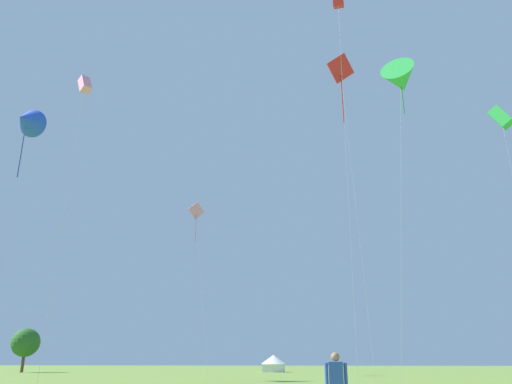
{
  "coord_description": "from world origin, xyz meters",
  "views": [
    {
      "loc": [
        5.77,
        -5.57,
        1.51
      ],
      "look_at": [
        0.0,
        32.0,
        14.45
      ],
      "focal_mm": 35.01,
      "sensor_mm": 36.0,
      "label": 1
    }
  ],
  "objects_px": {
    "kite_green_delta": "(401,80)",
    "kite_pink_diamond": "(196,214)",
    "kite_pink_box": "(85,86)",
    "festival_tent_right": "(274,363)",
    "kite_blue_delta": "(27,120)",
    "tree_distant_left": "(26,343)",
    "kite_red_diamond": "(341,73)",
    "kite_green_box": "(501,118)"
  },
  "relations": [
    {
      "from": "kite_green_delta",
      "to": "kite_pink_diamond",
      "type": "xyz_separation_m",
      "value": [
        -24.08,
        20.22,
        -5.59
      ]
    },
    {
      "from": "kite_green_delta",
      "to": "kite_pink_box",
      "type": "bearing_deg",
      "value": -157.54
    },
    {
      "from": "kite_pink_box",
      "to": "kite_pink_diamond",
      "type": "xyz_separation_m",
      "value": [
        0.39,
        30.34,
        -1.22
      ]
    },
    {
      "from": "festival_tent_right",
      "to": "kite_blue_delta",
      "type": "bearing_deg",
      "value": -119.96
    },
    {
      "from": "festival_tent_right",
      "to": "tree_distant_left",
      "type": "relative_size",
      "value": 0.61
    },
    {
      "from": "festival_tent_right",
      "to": "kite_red_diamond",
      "type": "bearing_deg",
      "value": -74.91
    },
    {
      "from": "kite_blue_delta",
      "to": "kite_green_box",
      "type": "relative_size",
      "value": 1.03
    },
    {
      "from": "kite_blue_delta",
      "to": "kite_red_diamond",
      "type": "xyz_separation_m",
      "value": [
        31.99,
        -4.21,
        -0.08
      ]
    },
    {
      "from": "kite_red_diamond",
      "to": "tree_distant_left",
      "type": "bearing_deg",
      "value": 144.93
    },
    {
      "from": "kite_pink_box",
      "to": "kite_green_delta",
      "type": "bearing_deg",
      "value": 22.46
    },
    {
      "from": "festival_tent_right",
      "to": "kite_green_box",
      "type": "bearing_deg",
      "value": -48.49
    },
    {
      "from": "kite_green_delta",
      "to": "kite_pink_diamond",
      "type": "relative_size",
      "value": 1.27
    },
    {
      "from": "kite_green_box",
      "to": "festival_tent_right",
      "type": "relative_size",
      "value": 6.85
    },
    {
      "from": "kite_blue_delta",
      "to": "kite_green_delta",
      "type": "bearing_deg",
      "value": -2.62
    },
    {
      "from": "kite_pink_diamond",
      "to": "kite_green_box",
      "type": "bearing_deg",
      "value": -19.73
    },
    {
      "from": "kite_green_delta",
      "to": "kite_pink_diamond",
      "type": "height_order",
      "value": "kite_green_delta"
    },
    {
      "from": "festival_tent_right",
      "to": "kite_pink_box",
      "type": "bearing_deg",
      "value": -99.62
    },
    {
      "from": "kite_pink_box",
      "to": "festival_tent_right",
      "type": "distance_m",
      "value": 52.77
    },
    {
      "from": "kite_green_delta",
      "to": "kite_green_box",
      "type": "distance_m",
      "value": 13.19
    },
    {
      "from": "kite_green_delta",
      "to": "kite_green_box",
      "type": "xyz_separation_m",
      "value": [
        10.64,
        7.77,
        -0.66
      ]
    },
    {
      "from": "kite_blue_delta",
      "to": "kite_pink_diamond",
      "type": "distance_m",
      "value": 23.35
    },
    {
      "from": "kite_red_diamond",
      "to": "kite_pink_diamond",
      "type": "bearing_deg",
      "value": 129.56
    },
    {
      "from": "kite_green_delta",
      "to": "festival_tent_right",
      "type": "distance_m",
      "value": 47.95
    },
    {
      "from": "kite_green_box",
      "to": "tree_distant_left",
      "type": "xyz_separation_m",
      "value": [
        -62.91,
        22.7,
        -20.56
      ]
    },
    {
      "from": "tree_distant_left",
      "to": "kite_green_delta",
      "type": "bearing_deg",
      "value": -30.24
    },
    {
      "from": "kite_red_diamond",
      "to": "kite_green_box",
      "type": "xyz_separation_m",
      "value": [
        15.95,
        10.27,
        -0.26
      ]
    },
    {
      "from": "kite_green_box",
      "to": "kite_blue_delta",
      "type": "bearing_deg",
      "value": -172.79
    },
    {
      "from": "kite_red_diamond",
      "to": "tree_distant_left",
      "type": "distance_m",
      "value": 61.04
    },
    {
      "from": "kite_red_diamond",
      "to": "kite_green_box",
      "type": "distance_m",
      "value": 18.97
    },
    {
      "from": "kite_red_diamond",
      "to": "kite_blue_delta",
      "type": "bearing_deg",
      "value": 172.51
    },
    {
      "from": "kite_blue_delta",
      "to": "kite_pink_box",
      "type": "xyz_separation_m",
      "value": [
        12.83,
        -11.82,
        -4.05
      ]
    },
    {
      "from": "kite_pink_diamond",
      "to": "tree_distant_left",
      "type": "bearing_deg",
      "value": 160.02
    },
    {
      "from": "kite_green_box",
      "to": "tree_distant_left",
      "type": "relative_size",
      "value": 4.18
    },
    {
      "from": "kite_red_diamond",
      "to": "kite_pink_diamond",
      "type": "distance_m",
      "value": 29.93
    },
    {
      "from": "kite_green_box",
      "to": "kite_pink_box",
      "type": "height_order",
      "value": "kite_green_box"
    },
    {
      "from": "kite_blue_delta",
      "to": "kite_pink_box",
      "type": "distance_m",
      "value": 17.91
    },
    {
      "from": "kite_blue_delta",
      "to": "tree_distant_left",
      "type": "relative_size",
      "value": 4.3
    },
    {
      "from": "festival_tent_right",
      "to": "kite_pink_diamond",
      "type": "bearing_deg",
      "value": -113.48
    },
    {
      "from": "kite_red_diamond",
      "to": "kite_green_box",
      "type": "height_order",
      "value": "kite_red_diamond"
    },
    {
      "from": "tree_distant_left",
      "to": "kite_red_diamond",
      "type": "bearing_deg",
      "value": -35.07
    },
    {
      "from": "kite_green_delta",
      "to": "kite_green_box",
      "type": "height_order",
      "value": "kite_green_delta"
    },
    {
      "from": "kite_green_box",
      "to": "kite_pink_diamond",
      "type": "distance_m",
      "value": 37.21
    }
  ]
}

